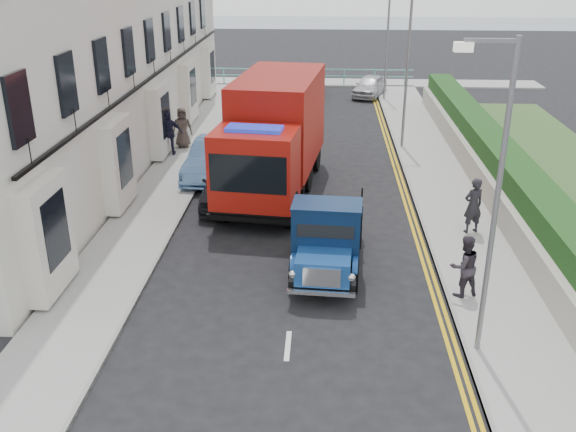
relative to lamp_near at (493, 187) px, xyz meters
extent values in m
plane|color=black|center=(-4.18, 2.00, -4.00)|extent=(120.00, 120.00, 0.00)
cube|color=gray|center=(-9.38, 11.00, -3.94)|extent=(2.40, 38.00, 0.12)
cube|color=gray|center=(1.12, 11.00, -3.94)|extent=(2.60, 38.00, 0.12)
cube|color=gray|center=(-4.18, 31.00, -3.94)|extent=(30.00, 2.50, 0.12)
plane|color=slate|center=(-4.18, 62.00, -4.00)|extent=(120.00, 120.00, 0.00)
cube|color=black|center=(-10.53, 15.00, -0.40)|extent=(0.12, 28.00, 0.10)
cube|color=#B2AD9E|center=(2.42, 11.00, -3.45)|extent=(0.30, 28.00, 1.00)
cube|color=#133C15|center=(3.12, 11.00, -3.05)|extent=(1.20, 28.00, 1.70)
cube|color=#59B2A5|center=(-4.18, 30.20, -2.92)|extent=(13.00, 0.08, 0.06)
cube|color=#59B2A5|center=(-4.18, 30.20, -3.35)|extent=(13.00, 0.06, 0.05)
cylinder|color=slate|center=(0.12, 0.00, -0.50)|extent=(0.12, 0.12, 7.00)
cube|color=slate|center=(-0.38, 0.00, 2.90)|extent=(1.00, 0.08, 0.08)
cube|color=beige|center=(-0.88, 0.00, 2.78)|extent=(0.35, 0.18, 0.18)
cylinder|color=slate|center=(0.12, 16.00, -0.50)|extent=(0.12, 0.12, 7.00)
cylinder|color=slate|center=(0.12, 26.00, -0.50)|extent=(0.12, 0.12, 7.00)
cylinder|color=black|center=(-4.16, 2.79, -3.56)|extent=(0.29, 0.88, 0.87)
cylinder|color=black|center=(-2.57, 2.68, -3.56)|extent=(0.29, 0.88, 0.87)
cylinder|color=black|center=(-3.99, 5.32, -3.56)|extent=(0.29, 0.88, 0.87)
cylinder|color=black|center=(-2.40, 5.21, -3.56)|extent=(0.29, 0.88, 0.87)
cube|color=black|center=(-3.28, 4.00, -3.44)|extent=(2.01, 4.45, 0.16)
cube|color=#1A4790|center=(-3.39, 2.33, -3.11)|extent=(1.48, 1.27, 0.65)
cube|color=silver|center=(-3.43, 1.72, -3.11)|extent=(0.95, 0.14, 0.50)
cube|color=#0B2040|center=(-3.32, 3.37, -2.59)|extent=(1.88, 1.20, 1.59)
cube|color=black|center=(-3.21, 5.08, -3.23)|extent=(2.07, 2.66, 0.11)
cylinder|color=black|center=(-6.78, 7.15, -3.39)|extent=(0.49, 1.25, 1.21)
cylinder|color=black|center=(-4.48, 6.88, -3.39)|extent=(0.49, 1.25, 1.21)
cylinder|color=black|center=(-6.38, 10.54, -3.39)|extent=(0.49, 1.25, 1.21)
cylinder|color=black|center=(-4.08, 10.28, -3.39)|extent=(0.49, 1.25, 1.21)
cylinder|color=black|center=(-6.10, 12.95, -3.39)|extent=(0.49, 1.25, 1.21)
cylinder|color=black|center=(-3.80, 12.68, -3.39)|extent=(0.49, 1.25, 1.21)
cube|color=black|center=(-5.29, 9.86, -3.17)|extent=(3.42, 7.96, 0.28)
cube|color=#9D130B|center=(-5.63, 7.02, -2.01)|extent=(2.87, 2.39, 2.43)
cube|color=black|center=(-5.74, 6.01, -1.90)|extent=(2.42, 0.37, 1.21)
cube|color=maroon|center=(-5.15, 11.07, -1.46)|extent=(3.40, 6.01, 3.31)
imported|color=black|center=(-6.78, 9.00, -3.24)|extent=(1.81, 4.43, 1.51)
imported|color=#5683BA|center=(-7.78, 11.71, -3.25)|extent=(2.01, 4.69, 1.50)
imported|color=silver|center=(-6.78, 16.45, -3.32)|extent=(2.21, 4.81, 1.36)
imported|color=black|center=(-4.79, 27.12, -3.34)|extent=(2.67, 4.96, 1.32)
imported|color=#B9B9BE|center=(-0.68, 27.13, -3.36)|extent=(2.59, 4.03, 1.28)
imported|color=black|center=(1.28, 6.49, -2.97)|extent=(0.77, 0.65, 1.81)
imported|color=#302933|center=(0.22, 2.42, -3.04)|extent=(0.97, 0.86, 1.67)
imported|color=#1C1C32|center=(-10.12, 14.13, -2.90)|extent=(1.16, 0.52, 1.95)
imported|color=#423630|center=(-9.81, 15.29, -2.98)|extent=(0.97, 0.72, 1.80)
camera|label=1|loc=(-3.47, -12.47, 4.51)|focal=40.00mm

